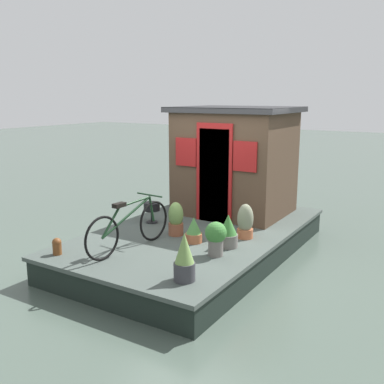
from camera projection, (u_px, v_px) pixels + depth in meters
name	position (u px, v px, depth m)	size (l,w,h in m)	color
ground_plane	(198.00, 254.00, 7.79)	(60.00, 60.00, 0.00)	#47564C
houseboat_deck	(198.00, 242.00, 7.74)	(5.00, 2.91, 0.45)	#424C47
houseboat_cabin	(235.00, 160.00, 8.63)	(1.85, 2.20, 2.07)	#4C3828
bicycle	(129.00, 226.00, 6.60)	(1.74, 0.50, 0.77)	black
potted_plant_thyme	(176.00, 219.00, 7.33)	(0.25, 0.25, 0.56)	#935138
potted_plant_mint	(194.00, 230.00, 6.97)	(0.27, 0.27, 0.41)	#B2603D
potted_plant_succulent	(216.00, 237.00, 6.37)	(0.31, 0.31, 0.50)	slate
potted_plant_fern	(228.00, 232.00, 6.75)	(0.30, 0.30, 0.51)	slate
potted_plant_sage	(184.00, 258.00, 5.50)	(0.27, 0.27, 0.63)	#38383D
potted_plant_ivy	(245.00, 222.00, 7.18)	(0.26, 0.26, 0.57)	#B2603D
charcoal_grill	(152.00, 208.00, 8.05)	(0.29, 0.29, 0.37)	black
mooring_bollard	(57.00, 246.00, 6.44)	(0.14, 0.14, 0.25)	brown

